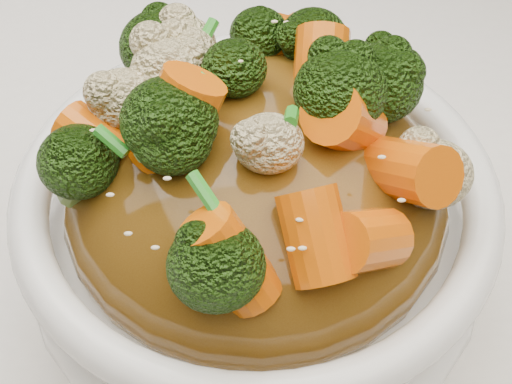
{
  "coord_description": "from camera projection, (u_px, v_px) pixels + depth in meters",
  "views": [
    {
      "loc": [
        0.02,
        -0.31,
        1.11
      ],
      "look_at": [
        0.03,
        -0.06,
        0.83
      ],
      "focal_mm": 55.0,
      "sensor_mm": 36.0,
      "label": 1
    }
  ],
  "objects": [
    {
      "name": "scallions",
      "position": [
        256.0,
        89.0,
        0.33
      ],
      "size": [
        0.17,
        0.17,
        0.02
      ],
      "primitive_type": null,
      "rotation": [
        0.0,
        0.0,
        -0.23
      ],
      "color": "#25831E",
      "rests_on": "sauce_base"
    },
    {
      "name": "sesame_seeds",
      "position": [
        256.0,
        89.0,
        0.33
      ],
      "size": [
        0.2,
        0.2,
        0.01
      ],
      "primitive_type": null,
      "rotation": [
        0.0,
        0.0,
        -0.23
      ],
      "color": "beige",
      "rests_on": "sauce_base"
    },
    {
      "name": "broccoli",
      "position": [
        256.0,
        93.0,
        0.33
      ],
      "size": [
        0.22,
        0.22,
        0.05
      ],
      "primitive_type": null,
      "rotation": [
        0.0,
        0.0,
        -0.23
      ],
      "color": "black",
      "rests_on": "sauce_base"
    },
    {
      "name": "carrots",
      "position": [
        256.0,
        91.0,
        0.33
      ],
      "size": [
        0.22,
        0.22,
        0.05
      ],
      "primitive_type": null,
      "rotation": [
        0.0,
        0.0,
        -0.23
      ],
      "color": "#DC5E07",
      "rests_on": "sauce_base"
    },
    {
      "name": "tablecloth",
      "position": [
        213.0,
        230.0,
        0.49
      ],
      "size": [
        1.2,
        0.8,
        0.04
      ],
      "primitive_type": "cube",
      "color": "white",
      "rests_on": "dining_table"
    },
    {
      "name": "cauliflower",
      "position": [
        256.0,
        97.0,
        0.33
      ],
      "size": [
        0.22,
        0.22,
        0.04
      ],
      "primitive_type": null,
      "rotation": [
        0.0,
        0.0,
        -0.23
      ],
      "color": "beige",
      "rests_on": "sauce_base"
    },
    {
      "name": "sauce_base",
      "position": [
        256.0,
        196.0,
        0.38
      ],
      "size": [
        0.22,
        0.22,
        0.1
      ],
      "primitive_type": "ellipsoid",
      "rotation": [
        0.0,
        0.0,
        -0.23
      ],
      "color": "#57380F",
      "rests_on": "bowl"
    },
    {
      "name": "bowl",
      "position": [
        256.0,
        237.0,
        0.4
      ],
      "size": [
        0.28,
        0.28,
        0.09
      ],
      "primitive_type": null,
      "rotation": [
        0.0,
        0.0,
        -0.23
      ],
      "color": "white",
      "rests_on": "tablecloth"
    }
  ]
}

